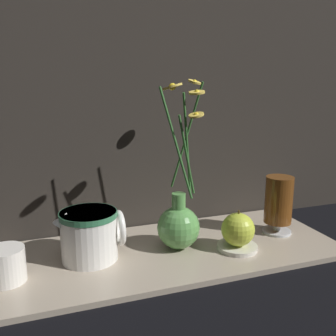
{
  "coord_description": "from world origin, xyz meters",
  "views": [
    {
      "loc": [
        -0.25,
        -0.74,
        0.38
      ],
      "look_at": [
        0.01,
        0.0,
        0.2
      ],
      "focal_mm": 40.0,
      "sensor_mm": 36.0,
      "label": 1
    }
  ],
  "objects": [
    {
      "name": "saucer_plate",
      "position": [
        0.16,
        -0.05,
        0.02
      ],
      "size": [
        0.09,
        0.09,
        0.01
      ],
      "color": "silver",
      "rests_on": "shelf"
    },
    {
      "name": "ground_plane",
      "position": [
        0.0,
        0.0,
        0.0
      ],
      "size": [
        6.0,
        6.0,
        0.0
      ],
      "primitive_type": "plane",
      "color": "black"
    },
    {
      "name": "vase_with_flowers",
      "position": [
        0.04,
        0.0,
        0.07
      ],
      "size": [
        0.14,
        0.16,
        0.38
      ],
      "color": "#59994C",
      "rests_on": "shelf"
    },
    {
      "name": "ceramic_pitcher",
      "position": [
        -0.16,
        0.01,
        0.07
      ],
      "size": [
        0.15,
        0.12,
        0.12
      ],
      "color": "white",
      "rests_on": "shelf"
    },
    {
      "name": "orange_fruit",
      "position": [
        0.16,
        -0.05,
        0.06
      ],
      "size": [
        0.08,
        0.08,
        0.08
      ],
      "color": "#B7C638",
      "rests_on": "saucer_plate"
    },
    {
      "name": "shelf",
      "position": [
        0.0,
        0.0,
        0.01
      ],
      "size": [
        0.81,
        0.31,
        0.01
      ],
      "color": "tan",
      "rests_on": "ground_plane"
    },
    {
      "name": "yellow_mug",
      "position": [
        -0.33,
        -0.03,
        0.05
      ],
      "size": [
        0.08,
        0.07,
        0.07
      ],
      "color": "silver",
      "rests_on": "shelf"
    },
    {
      "name": "backdrop_wall",
      "position": [
        0.0,
        0.17,
        0.55
      ],
      "size": [
        1.31,
        0.02,
        1.1
      ],
      "color": "#2D2823",
      "rests_on": "ground_plane"
    },
    {
      "name": "tea_glass",
      "position": [
        0.3,
        0.0,
        0.09
      ],
      "size": [
        0.07,
        0.07,
        0.14
      ],
      "color": "silver",
      "rests_on": "shelf"
    }
  ]
}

